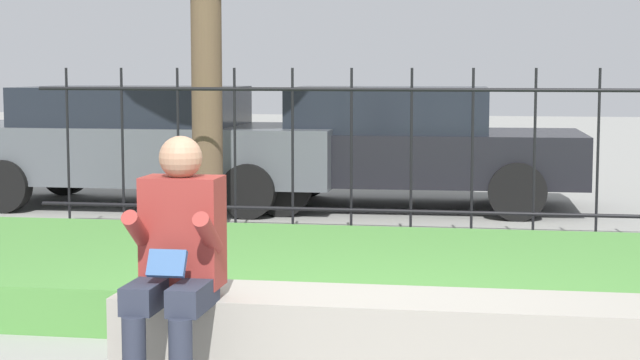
% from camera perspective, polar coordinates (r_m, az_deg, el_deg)
% --- Properties ---
extents(stone_bench, '(2.83, 0.57, 0.47)m').
position_cam_1_polar(stone_bench, '(5.38, 4.25, -8.95)').
color(stone_bench, gray).
rests_on(stone_bench, ground_plane).
extents(person_seated_reader, '(0.42, 0.73, 1.27)m').
position_cam_1_polar(person_seated_reader, '(5.17, -7.68, -4.07)').
color(person_seated_reader, black).
rests_on(person_seated_reader, ground_plane).
extents(grass_berm, '(8.95, 2.79, 0.29)m').
position_cam_1_polar(grass_berm, '(7.45, 3.46, -5.20)').
color(grass_berm, '#4C893D').
rests_on(grass_berm, ground_plane).
extents(iron_fence, '(6.95, 0.03, 1.59)m').
position_cam_1_polar(iron_fence, '(9.48, 4.89, 1.39)').
color(iron_fence, black).
rests_on(iron_fence, ground_plane).
extents(car_parked_left, '(4.45, 1.88, 1.37)m').
position_cam_1_polar(car_parked_left, '(12.45, -9.32, 1.97)').
color(car_parked_left, '#4C5156').
rests_on(car_parked_left, ground_plane).
extents(car_parked_center, '(4.05, 2.05, 1.37)m').
position_cam_1_polar(car_parked_center, '(12.15, 4.26, 1.92)').
color(car_parked_center, black).
rests_on(car_parked_center, ground_plane).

